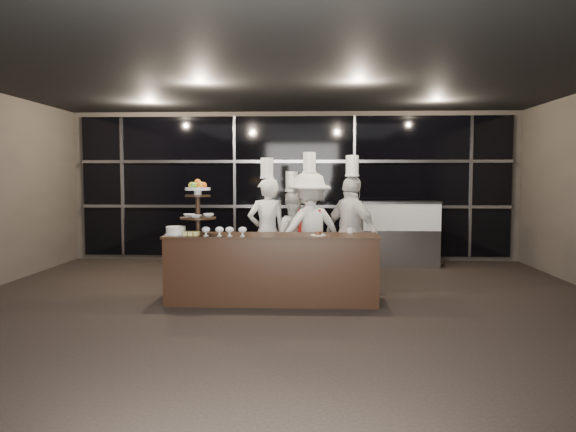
{
  "coord_description": "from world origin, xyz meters",
  "views": [
    {
      "loc": [
        0.37,
        -6.34,
        1.69
      ],
      "look_at": [
        0.03,
        1.42,
        1.15
      ],
      "focal_mm": 35.0,
      "sensor_mm": 36.0,
      "label": 1
    }
  ],
  "objects_px": {
    "chef_a": "(267,231)",
    "chef_d": "(352,232)",
    "layer_cake": "(176,231)",
    "buffet_counter": "(272,268)",
    "chef_c": "(309,230)",
    "display_case": "(400,230)",
    "chef_b": "(292,237)",
    "display_stand": "(198,203)"
  },
  "relations": [
    {
      "from": "chef_b",
      "to": "chef_d",
      "type": "distance_m",
      "value": 0.98
    },
    {
      "from": "display_stand",
      "to": "chef_a",
      "type": "bearing_deg",
      "value": 50.61
    },
    {
      "from": "display_stand",
      "to": "chef_c",
      "type": "relative_size",
      "value": 0.36
    },
    {
      "from": "chef_a",
      "to": "buffet_counter",
      "type": "bearing_deg",
      "value": -81.66
    },
    {
      "from": "buffet_counter",
      "to": "display_case",
      "type": "height_order",
      "value": "display_case"
    },
    {
      "from": "chef_a",
      "to": "chef_d",
      "type": "relative_size",
      "value": 0.99
    },
    {
      "from": "chef_a",
      "to": "display_case",
      "type": "bearing_deg",
      "value": 42.54
    },
    {
      "from": "layer_cake",
      "to": "buffet_counter",
      "type": "bearing_deg",
      "value": 2.22
    },
    {
      "from": "chef_a",
      "to": "chef_c",
      "type": "height_order",
      "value": "chef_c"
    },
    {
      "from": "display_case",
      "to": "chef_c",
      "type": "height_order",
      "value": "chef_c"
    },
    {
      "from": "buffet_counter",
      "to": "chef_c",
      "type": "xyz_separation_m",
      "value": [
        0.49,
        0.97,
        0.42
      ]
    },
    {
      "from": "display_case",
      "to": "chef_a",
      "type": "height_order",
      "value": "chef_a"
    },
    {
      "from": "display_stand",
      "to": "chef_d",
      "type": "distance_m",
      "value": 2.33
    },
    {
      "from": "display_stand",
      "to": "layer_cake",
      "type": "distance_m",
      "value": 0.47
    },
    {
      "from": "buffet_counter",
      "to": "chef_a",
      "type": "height_order",
      "value": "chef_a"
    },
    {
      "from": "display_stand",
      "to": "chef_c",
      "type": "bearing_deg",
      "value": 33.1
    },
    {
      "from": "display_case",
      "to": "chef_c",
      "type": "relative_size",
      "value": 0.7
    },
    {
      "from": "layer_cake",
      "to": "display_case",
      "type": "relative_size",
      "value": 0.21
    },
    {
      "from": "display_stand",
      "to": "chef_d",
      "type": "bearing_deg",
      "value": 21.66
    },
    {
      "from": "buffet_counter",
      "to": "chef_a",
      "type": "relative_size",
      "value": 1.44
    },
    {
      "from": "chef_d",
      "to": "buffet_counter",
      "type": "bearing_deg",
      "value": -143.08
    },
    {
      "from": "chef_c",
      "to": "chef_a",
      "type": "bearing_deg",
      "value": 174.62
    },
    {
      "from": "chef_c",
      "to": "chef_d",
      "type": "distance_m",
      "value": 0.64
    },
    {
      "from": "display_stand",
      "to": "chef_d",
      "type": "relative_size",
      "value": 0.37
    },
    {
      "from": "layer_cake",
      "to": "chef_b",
      "type": "xyz_separation_m",
      "value": [
        1.51,
        1.26,
        -0.22
      ]
    },
    {
      "from": "display_stand",
      "to": "chef_b",
      "type": "xyz_separation_m",
      "value": [
        1.22,
        1.21,
        -0.58
      ]
    },
    {
      "from": "layer_cake",
      "to": "chef_a",
      "type": "bearing_deg",
      "value": 43.55
    },
    {
      "from": "chef_a",
      "to": "chef_d",
      "type": "height_order",
      "value": "chef_d"
    },
    {
      "from": "layer_cake",
      "to": "chef_b",
      "type": "bearing_deg",
      "value": 39.84
    },
    {
      "from": "layer_cake",
      "to": "display_case",
      "type": "bearing_deg",
      "value": 42.87
    },
    {
      "from": "display_stand",
      "to": "display_case",
      "type": "relative_size",
      "value": 0.52
    },
    {
      "from": "chef_c",
      "to": "chef_d",
      "type": "xyz_separation_m",
      "value": [
        0.63,
        -0.13,
        -0.02
      ]
    },
    {
      "from": "layer_cake",
      "to": "chef_a",
      "type": "distance_m",
      "value": 1.58
    },
    {
      "from": "chef_d",
      "to": "display_stand",
      "type": "bearing_deg",
      "value": -158.34
    },
    {
      "from": "buffet_counter",
      "to": "display_case",
      "type": "bearing_deg",
      "value": 55.48
    },
    {
      "from": "buffet_counter",
      "to": "layer_cake",
      "type": "distance_m",
      "value": 1.39
    },
    {
      "from": "display_stand",
      "to": "chef_a",
      "type": "relative_size",
      "value": 0.38
    },
    {
      "from": "display_case",
      "to": "chef_b",
      "type": "bearing_deg",
      "value": -134.99
    },
    {
      "from": "display_stand",
      "to": "layer_cake",
      "type": "bearing_deg",
      "value": -170.27
    },
    {
      "from": "layer_cake",
      "to": "chef_a",
      "type": "xyz_separation_m",
      "value": [
        1.14,
        1.08,
        -0.11
      ]
    },
    {
      "from": "layer_cake",
      "to": "chef_c",
      "type": "distance_m",
      "value": 2.06
    },
    {
      "from": "chef_c",
      "to": "layer_cake",
      "type": "bearing_deg",
      "value": -150.16
    }
  ]
}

